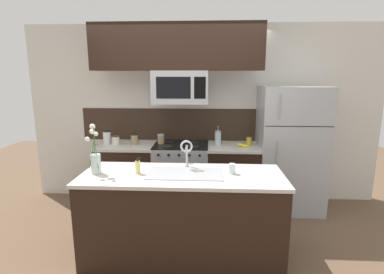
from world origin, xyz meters
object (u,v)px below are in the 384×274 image
Objects in this scene: stove_range at (181,175)px; sink_faucet at (187,150)px; storage_jar_tall at (107,137)px; storage_jar_short at (134,139)px; flower_vase at (95,160)px; microwave at (180,87)px; coffee_tin at (249,141)px; dish_soap_bottle at (138,167)px; banana_bunch at (243,145)px; french_press at (218,138)px; storage_jar_squat at (161,139)px; refrigerator at (290,149)px; drinking_glass at (232,169)px; storage_jar_medium at (116,140)px.

stove_range is 1.24m from sink_faucet.
sink_faucet reaches higher than storage_jar_tall.
storage_jar_short is 1.30m from flower_vase.
sink_faucet is at bearing -81.57° from microwave.
flower_vase is (-0.90, -0.23, -0.05)m from sink_faucet.
coffee_tin is (0.96, 0.05, 0.50)m from stove_range.
microwave is at bearing 75.32° from dish_soap_bottle.
dish_soap_bottle is (-1.19, -1.20, 0.05)m from banana_bunch.
storage_jar_tall is 2.03m from coffee_tin.
storage_jar_squat is at bearing -177.42° from french_press.
storage_jar_short is at bearing 105.07° from dish_soap_bottle.
sink_faucet reaches higher than banana_bunch.
storage_jar_squat is 1.25m from coffee_tin.
storage_jar_tall is at bearing 179.93° from refrigerator.
storage_jar_tall is at bearing 178.17° from storage_jar_short.
french_press reaches higher than drinking_glass.
microwave is at bearing 0.05° from storage_jar_medium.
storage_jar_squat is 1.44× the size of drinking_glass.
dish_soap_bottle is at bearing -104.44° from stove_range.
storage_jar_tall is 1.19× the size of dish_soap_bottle.
sink_faucet is (0.15, -1.05, 0.65)m from stove_range.
storage_jar_tall is 0.39× the size of flower_vase.
microwave reaches higher than coffee_tin.
microwave is at bearing -175.76° from coffee_tin.
drinking_glass is (1.69, -1.24, -0.05)m from storage_jar_tall.
stove_range is at bearing -1.24° from storage_jar_tall.
storage_jar_squat is (-0.29, 0.04, -0.74)m from microwave.
sink_faucet is at bearing 14.30° from flower_vase.
french_press reaches higher than dish_soap_bottle.
french_press is 0.53× the size of flower_vase.
sink_faucet is 0.54m from dish_soap_bottle.
microwave is at bearing -2.69° from storage_jar_short.
storage_jar_short is (-0.67, 0.01, 0.52)m from stove_range.
banana_bunch is 0.38m from french_press.
storage_jar_tall is at bearing 103.86° from flower_vase.
refrigerator is 11.39× the size of storage_jar_short.
microwave is at bearing -171.16° from french_press.
storage_jar_medium is at bearing -18.12° from storage_jar_tall.
microwave is at bearing -2.37° from storage_jar_tall.
sink_faucet is (0.15, -1.03, -0.61)m from microwave.
coffee_tin is 1.06× the size of drinking_glass.
sink_faucet is at bearing -126.14° from coffee_tin.
flower_vase is at bearing -133.37° from french_press.
microwave is (0.00, -0.02, 1.26)m from stove_range.
refrigerator is 11.65× the size of storage_jar_squat.
coffee_tin is (2.03, 0.03, -0.04)m from storage_jar_tall.
banana_bunch reaches higher than stove_range.
storage_jar_squat reaches higher than stove_range.
flower_vase reaches higher than coffee_tin.
stove_range is at bearing 90.16° from microwave.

